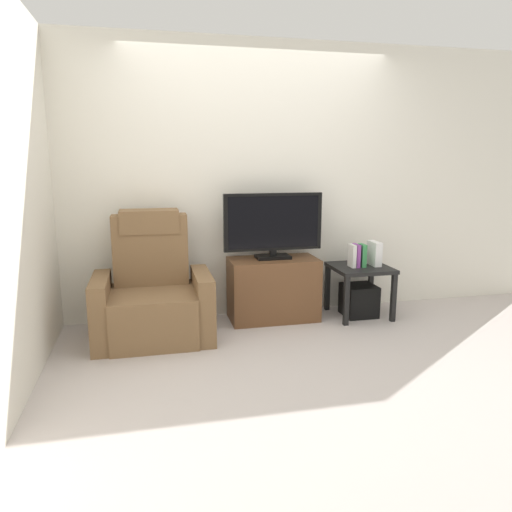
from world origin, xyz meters
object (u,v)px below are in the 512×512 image
book_rightmost (362,255)px  game_console (374,253)px  subwoofer_box (359,300)px  tv_stand (273,289)px  book_leftmost (352,256)px  recliner_armchair (153,295)px  book_middle (356,256)px  side_table (360,274)px  television (273,224)px

book_rightmost → game_console: bearing=12.0°
subwoofer_box → tv_stand: bearing=174.3°
book_leftmost → recliner_armchair: bearing=-176.7°
tv_stand → game_console: size_ratio=3.57×
book_leftmost → game_console: game_console is taller
tv_stand → book_middle: (0.79, -0.11, 0.31)m
tv_stand → game_console: game_console is taller
side_table → tv_stand: bearing=174.3°
tv_stand → book_leftmost: book_leftmost is taller
tv_stand → recliner_armchair: (-1.13, -0.21, 0.08)m
book_middle → subwoofer_box: bearing=18.9°
side_table → recliner_armchair: bearing=-176.2°
tv_stand → book_middle: bearing=-7.6°
tv_stand → recliner_armchair: bearing=-169.2°
recliner_armchair → book_middle: size_ratio=4.90×
subwoofer_box → game_console: size_ratio=1.31×
book_middle → game_console: bearing=8.4°
subwoofer_box → book_leftmost: 0.46m
television → book_middle: television is taller
subwoofer_box → book_middle: (-0.06, -0.02, 0.45)m
recliner_armchair → side_table: recliner_armchair is taller
tv_stand → subwoofer_box: (0.85, -0.09, -0.14)m
recliner_armchair → book_leftmost: (1.87, 0.11, 0.23)m
tv_stand → television: size_ratio=0.89×
recliner_armchair → book_leftmost: size_ratio=4.94×
book_leftmost → book_rightmost: 0.10m
tv_stand → side_table: size_ratio=1.54×
book_rightmost → television: bearing=171.7°
side_table → book_leftmost: book_leftmost is taller
television → side_table: bearing=-7.0°
recliner_armchair → side_table: 1.98m
television → subwoofer_box: bearing=-7.0°
side_table → book_middle: (-0.06, -0.02, 0.19)m
subwoofer_box → book_leftmost: book_leftmost is taller
television → book_rightmost: size_ratio=4.28×
television → book_middle: 0.86m
book_middle → recliner_armchair: bearing=-176.7°
subwoofer_box → game_console: (0.15, 0.01, 0.46)m
recliner_armchair → book_rightmost: size_ratio=4.95×
subwoofer_box → game_console: 0.48m
recliner_armchair → side_table: bearing=-8.1°
book_leftmost → tv_stand: bearing=172.0°
side_table → book_middle: size_ratio=2.45×
recliner_armchair → book_rightmost: (1.98, 0.11, 0.23)m
television → book_leftmost: television is taller
tv_stand → book_rightmost: size_ratio=3.82×
book_middle → game_console: 0.21m
recliner_armchair → subwoofer_box: bearing=-8.1°
tv_stand → book_middle: 0.86m
book_middle → book_rightmost: 0.06m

